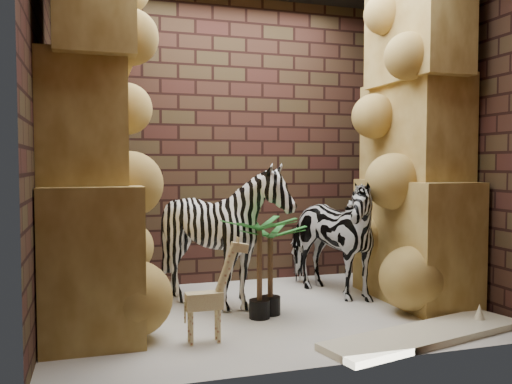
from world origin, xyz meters
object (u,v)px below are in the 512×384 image
object	(u,v)px
palm_front	(270,269)
surfboard	(426,335)
zebra_left	(223,243)
palm_back	(259,267)
giraffe_toy	(204,289)
zebra_right	(327,227)

from	to	relation	value
palm_front	surfboard	xyz separation A→B (m)	(0.88, -0.91, -0.35)
zebra_left	palm_back	xyz separation A→B (m)	(0.21, -0.38, -0.15)
zebra_left	palm_front	bearing A→B (deg)	-36.72
giraffe_toy	zebra_left	bearing A→B (deg)	67.79
zebra_left	palm_back	distance (m)	0.46
zebra_right	giraffe_toy	xyz separation A→B (m)	(-1.38, -0.97, -0.27)
zebra_right	giraffe_toy	distance (m)	1.72
giraffe_toy	surfboard	distance (m)	1.63
zebra_right	palm_front	distance (m)	0.89
zebra_right	palm_front	bearing A→B (deg)	-166.90
zebra_right	surfboard	xyz separation A→B (m)	(0.16, -1.35, -0.63)
zebra_right	giraffe_toy	bearing A→B (deg)	-163.67
palm_front	surfboard	size ratio (longest dim) A/B	0.45
giraffe_toy	zebra_right	bearing A→B (deg)	34.98
zebra_left	palm_back	size ratio (longest dim) A/B	1.51
zebra_left	surfboard	bearing A→B (deg)	-39.82
zebra_right	palm_front	world-z (taller)	zebra_right
surfboard	giraffe_toy	bearing A→B (deg)	153.06
giraffe_toy	surfboard	world-z (taller)	giraffe_toy
zebra_right	zebra_left	xyz separation A→B (m)	(-1.05, -0.15, -0.08)
palm_back	surfboard	bearing A→B (deg)	-39.78
palm_back	palm_front	bearing A→B (deg)	33.39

